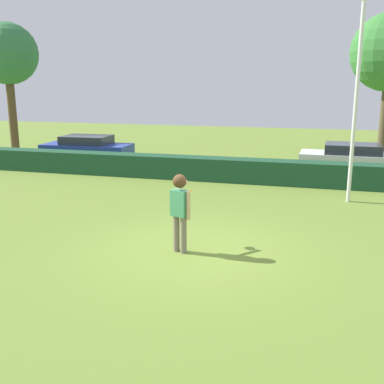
% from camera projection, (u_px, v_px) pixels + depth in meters
% --- Properties ---
extents(ground_plane, '(60.00, 60.00, 0.00)m').
position_uv_depth(ground_plane, '(194.00, 250.00, 10.37)').
color(ground_plane, olive).
extents(person, '(0.54, 0.82, 1.77)m').
position_uv_depth(person, '(180.00, 204.00, 10.03)').
color(person, '#7A6E5D').
rests_on(person, ground).
extents(frisbee, '(0.23, 0.23, 0.06)m').
position_uv_depth(frisbee, '(188.00, 191.00, 10.60)').
color(frisbee, orange).
extents(lamppost, '(0.24, 0.24, 6.23)m').
position_uv_depth(lamppost, '(357.00, 92.00, 13.86)').
color(lamppost, silver).
rests_on(lamppost, ground).
extents(hedge_row, '(25.83, 0.90, 0.88)m').
position_uv_depth(hedge_row, '(247.00, 171.00, 17.42)').
color(hedge_row, '#1D482D').
rests_on(hedge_row, ground).
extents(parked_car_blue, '(4.26, 1.94, 1.25)m').
position_uv_depth(parked_car_blue, '(87.00, 147.00, 21.93)').
color(parked_car_blue, '#263FA5').
rests_on(parked_car_blue, ground).
extents(parked_car_white, '(4.25, 1.90, 1.25)m').
position_uv_depth(parked_car_white, '(352.00, 157.00, 18.98)').
color(parked_car_white, white).
rests_on(parked_car_white, ground).
extents(willow_tree, '(3.15, 3.15, 6.75)m').
position_uv_depth(willow_tree, '(7.00, 55.00, 23.70)').
color(willow_tree, brown).
rests_on(willow_tree, ground).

